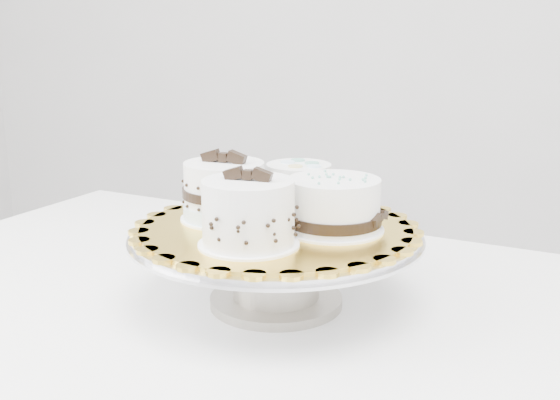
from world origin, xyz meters
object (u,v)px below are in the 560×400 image
(table, at_px, (241,353))
(cake_stand, at_px, (276,254))
(cake_board, at_px, (276,228))
(cake_dots, at_px, (299,187))
(cake_banded, at_px, (224,193))
(cake_swirl, at_px, (248,215))
(cake_ribbon, at_px, (334,207))

(table, bearing_deg, cake_stand, 7.41)
(cake_board, relative_size, cake_dots, 3.13)
(cake_stand, distance_m, cake_banded, 0.11)
(cake_stand, xyz_separation_m, cake_swirl, (-0.00, -0.08, 0.07))
(cake_swirl, bearing_deg, cake_stand, 84.88)
(cake_banded, height_order, cake_dots, cake_banded)
(cake_stand, xyz_separation_m, cake_board, (0.00, 0.00, 0.03))
(cake_board, bearing_deg, cake_stand, -90.00)
(cake_board, relative_size, cake_banded, 2.96)
(cake_swirl, height_order, cake_banded, same)
(cake_dots, bearing_deg, cake_ribbon, -55.96)
(cake_swirl, distance_m, cake_dots, 0.17)
(cake_board, xyz_separation_m, cake_swirl, (-0.00, -0.08, 0.04))
(cake_swirl, height_order, cake_ribbon, cake_swirl)
(cake_stand, xyz_separation_m, cake_dots, (0.00, 0.09, 0.07))
(cake_banded, bearing_deg, cake_dots, 45.90)
(table, bearing_deg, cake_ribbon, 11.40)
(cake_banded, bearing_deg, cake_ribbon, 1.31)
(cake_swirl, bearing_deg, table, 116.38)
(table, bearing_deg, cake_board, 7.41)
(table, bearing_deg, cake_banded, 168.42)
(cake_board, relative_size, cake_ribbon, 2.58)
(table, bearing_deg, cake_swirl, -52.96)
(cake_board, bearing_deg, cake_swirl, -91.88)
(table, height_order, cake_banded, cake_banded)
(cake_stand, distance_m, cake_swirl, 0.11)
(cake_swirl, bearing_deg, cake_dots, 85.15)
(cake_stand, height_order, cake_board, cake_board)
(cake_stand, height_order, cake_dots, cake_dots)
(cake_stand, distance_m, cake_ribbon, 0.10)
(table, relative_size, cake_dots, 11.60)
(cake_stand, bearing_deg, cake_ribbon, 6.67)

